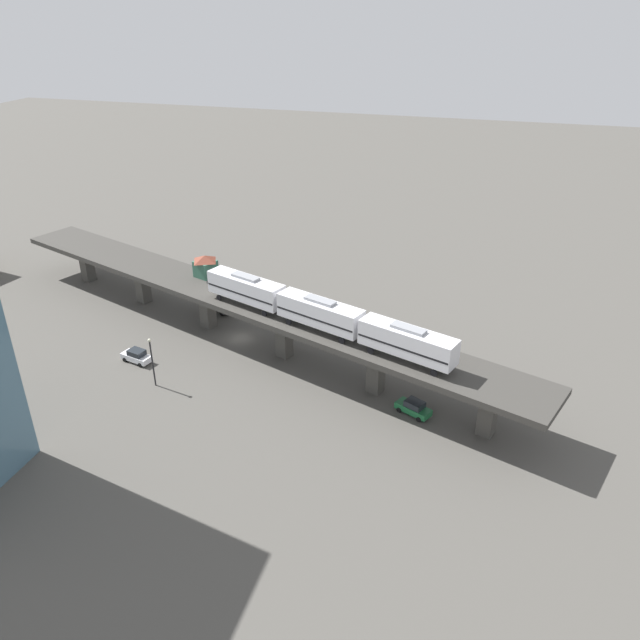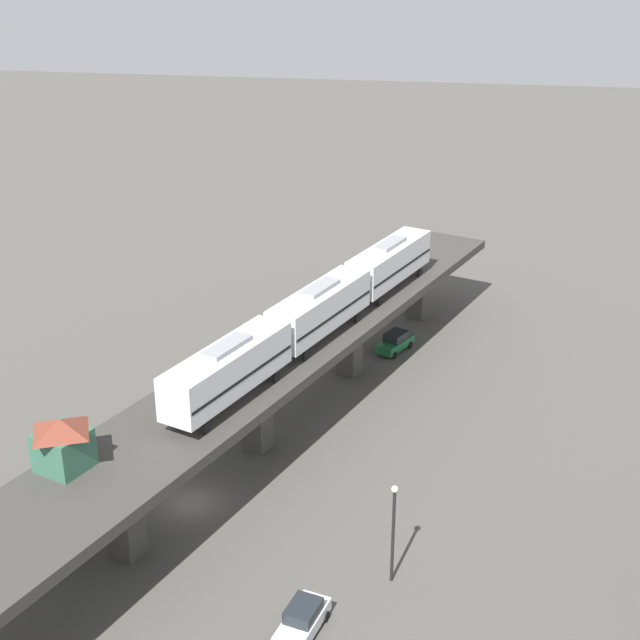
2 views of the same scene
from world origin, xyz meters
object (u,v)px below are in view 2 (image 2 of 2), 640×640
object	(u,v)px
subway_train	(320,308)
street_lamp	(393,526)
street_car_white	(302,620)
delivery_truck	(26,532)
signal_hut	(62,442)
street_car_green	(395,342)

from	to	relation	value
subway_train	street_lamp	xyz separation A→B (m)	(-8.19, 20.00, -5.42)
subway_train	street_lamp	distance (m)	22.28
street_car_white	delivery_truck	distance (m)	19.22
signal_hut	street_car_white	size ratio (longest dim) A/B	0.88
signal_hut	street_car_white	xyz separation A→B (m)	(-15.46, 3.70, -7.85)
signal_hut	street_car_green	bearing A→B (deg)	-115.49
street_car_green	delivery_truck	xyz separation A→B (m)	(20.07, 35.00, 0.82)
street_car_white	subway_train	bearing A→B (deg)	-81.79
street_car_white	street_lamp	size ratio (longest dim) A/B	0.68
street_car_green	street_lamp	bearing A→B (deg)	95.64
signal_hut	street_lamp	distance (m)	20.60
subway_train	signal_hut	xyz separation A→B (m)	(11.79, 21.73, -0.74)
signal_hut	street_lamp	world-z (taller)	signal_hut
delivery_truck	street_car_green	bearing A→B (deg)	-119.83
subway_train	delivery_truck	xyz separation A→B (m)	(15.16, 21.70, -7.77)
street_car_green	signal_hut	bearing A→B (deg)	64.51
subway_train	delivery_truck	world-z (taller)	subway_train
street_car_green	street_car_white	world-z (taller)	same
subway_train	street_car_green	size ratio (longest dim) A/B	7.58
street_car_green	delivery_truck	world-z (taller)	delivery_truck
street_car_green	street_car_white	distance (m)	38.75
signal_hut	street_lamp	bearing A→B (deg)	-175.04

